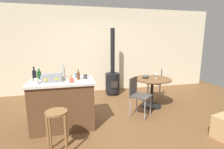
# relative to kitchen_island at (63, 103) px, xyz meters

# --- Properties ---
(ground_plane) EXTENTS (8.80, 8.80, 0.00)m
(ground_plane) POSITION_rel_kitchen_island_xyz_m (1.10, -0.00, -0.47)
(ground_plane) COLOR brown
(back_wall) EXTENTS (8.00, 0.10, 2.70)m
(back_wall) POSITION_rel_kitchen_island_xyz_m (1.10, 2.35, 0.88)
(back_wall) COLOR beige
(back_wall) RESTS_ON ground_plane
(kitchen_island) EXTENTS (1.21, 0.77, 0.94)m
(kitchen_island) POSITION_rel_kitchen_island_xyz_m (0.00, 0.00, 0.00)
(kitchen_island) COLOR brown
(kitchen_island) RESTS_ON ground_plane
(wooden_stool) EXTENTS (0.32, 0.32, 0.67)m
(wooden_stool) POSITION_rel_kitchen_island_xyz_m (-0.05, -0.84, 0.01)
(wooden_stool) COLOR olive
(wooden_stool) RESTS_ON ground_plane
(dining_table) EXTENTS (0.93, 0.93, 0.74)m
(dining_table) POSITION_rel_kitchen_island_xyz_m (2.17, 0.55, 0.09)
(dining_table) COLOR black
(dining_table) RESTS_ON ground_plane
(folding_chair_near) EXTENTS (0.55, 0.55, 0.85)m
(folding_chair_near) POSITION_rel_kitchen_island_xyz_m (2.62, 1.12, 0.03)
(folding_chair_near) COLOR #47423D
(folding_chair_near) RESTS_ON ground_plane
(folding_chair_far) EXTENTS (0.57, 0.57, 0.88)m
(folding_chair_far) POSITION_rel_kitchen_island_xyz_m (1.61, 0.10, 0.05)
(folding_chair_far) COLOR #47423D
(folding_chair_far) RESTS_ON ground_plane
(wood_stove) EXTENTS (0.44, 0.45, 2.03)m
(wood_stove) POSITION_rel_kitchen_island_xyz_m (1.44, 1.75, 0.03)
(wood_stove) COLOR black
(wood_stove) RESTS_ON ground_plane
(toolbox) EXTENTS (0.36, 0.23, 0.15)m
(toolbox) POSITION_rel_kitchen_island_xyz_m (-0.17, -0.06, 0.54)
(toolbox) COLOR gray
(toolbox) RESTS_ON kitchen_island
(bottle_0) EXTENTS (0.07, 0.07, 0.32)m
(bottle_0) POSITION_rel_kitchen_island_xyz_m (0.04, 0.12, 0.59)
(bottle_0) COLOR #B7B2AD
(bottle_0) RESTS_ON kitchen_island
(bottle_1) EXTENTS (0.06, 0.06, 0.26)m
(bottle_1) POSITION_rel_kitchen_island_xyz_m (0.03, 0.26, 0.57)
(bottle_1) COLOR #B7B2AD
(bottle_1) RESTS_ON kitchen_island
(bottle_2) EXTENTS (0.07, 0.07, 0.27)m
(bottle_2) POSITION_rel_kitchen_island_xyz_m (-0.49, 0.11, 0.57)
(bottle_2) COLOR black
(bottle_2) RESTS_ON kitchen_island
(bottle_3) EXTENTS (0.08, 0.08, 0.20)m
(bottle_3) POSITION_rel_kitchen_island_xyz_m (-0.43, 0.27, 0.54)
(bottle_3) COLOR #194C23
(bottle_3) RESTS_ON kitchen_island
(bottle_4) EXTENTS (0.06, 0.06, 0.19)m
(bottle_4) POSITION_rel_kitchen_island_xyz_m (0.32, -0.01, 0.54)
(bottle_4) COLOR #603314
(bottle_4) RESTS_ON kitchen_island
(cup_0) EXTENTS (0.11, 0.07, 0.09)m
(cup_0) POSITION_rel_kitchen_island_xyz_m (0.45, 0.03, 0.51)
(cup_0) COLOR #383838
(cup_0) RESTS_ON kitchen_island
(cup_1) EXTENTS (0.11, 0.08, 0.10)m
(cup_1) POSITION_rel_kitchen_island_xyz_m (0.30, 0.17, 0.51)
(cup_1) COLOR #4C7099
(cup_1) RESTS_ON kitchen_island
(cup_2) EXTENTS (0.12, 0.09, 0.10)m
(cup_2) POSITION_rel_kitchen_island_xyz_m (-0.41, -0.18, 0.51)
(cup_2) COLOR white
(cup_2) RESTS_ON kitchen_island
(cup_3) EXTENTS (0.11, 0.07, 0.10)m
(cup_3) POSITION_rel_kitchen_island_xyz_m (0.18, -0.24, 0.52)
(cup_3) COLOR #DB6651
(cup_3) RESTS_ON kitchen_island
(cup_4) EXTENTS (0.11, 0.08, 0.10)m
(cup_4) POSITION_rel_kitchen_island_xyz_m (0.16, 0.02, 0.52)
(cup_4) COLOR tan
(cup_4) RESTS_ON kitchen_island
(wine_glass) EXTENTS (0.07, 0.07, 0.14)m
(wine_glass) POSITION_rel_kitchen_island_xyz_m (2.25, 0.51, 0.37)
(wine_glass) COLOR silver
(wine_glass) RESTS_ON dining_table
(serving_bowl) EXTENTS (0.18, 0.18, 0.07)m
(serving_bowl) POSITION_rel_kitchen_island_xyz_m (2.03, 0.64, 0.30)
(serving_bowl) COLOR #383838
(serving_bowl) RESTS_ON dining_table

